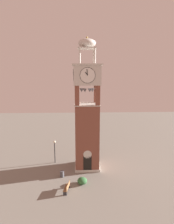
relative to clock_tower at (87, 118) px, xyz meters
The scene contains 6 objects.
ground 7.14m from the clock_tower, 100.46° to the left, with size 80.00×80.00×0.00m, color gray.
clock_tower is the anchor object (origin of this frame).
park_bench 9.19m from the clock_tower, 113.03° to the right, with size 0.71×1.65×0.95m.
lamp_post 6.84m from the clock_tower, 161.87° to the left, with size 0.36×0.36×3.42m.
trash_bin 7.96m from the clock_tower, 141.45° to the right, with size 0.52×0.52×0.80m, color #4C4C51.
shrub_near_entry 8.06m from the clock_tower, 99.82° to the right, with size 1.17×1.17×0.78m, color #336638.
Camera 1 is at (-1.06, -25.75, 12.96)m, focal length 31.30 mm.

